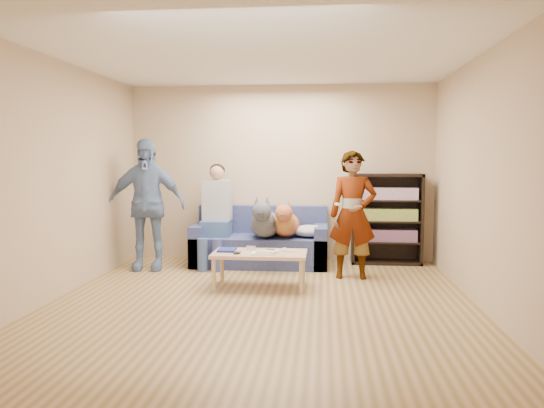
# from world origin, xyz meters

# --- Properties ---
(ground) EXTENTS (5.00, 5.00, 0.00)m
(ground) POSITION_xyz_m (0.00, 0.00, 0.00)
(ground) COLOR olive
(ground) RESTS_ON ground
(ceiling) EXTENTS (5.00, 5.00, 0.00)m
(ceiling) POSITION_xyz_m (0.00, 0.00, 2.60)
(ceiling) COLOR white
(ceiling) RESTS_ON ground
(wall_back) EXTENTS (4.50, 0.00, 4.50)m
(wall_back) POSITION_xyz_m (0.00, 2.50, 1.30)
(wall_back) COLOR tan
(wall_back) RESTS_ON ground
(wall_front) EXTENTS (4.50, 0.00, 4.50)m
(wall_front) POSITION_xyz_m (0.00, -2.50, 1.30)
(wall_front) COLOR tan
(wall_front) RESTS_ON ground
(wall_left) EXTENTS (0.00, 5.00, 5.00)m
(wall_left) POSITION_xyz_m (-2.25, 0.00, 1.30)
(wall_left) COLOR tan
(wall_left) RESTS_ON ground
(wall_right) EXTENTS (0.00, 5.00, 5.00)m
(wall_right) POSITION_xyz_m (2.25, 0.00, 1.30)
(wall_right) COLOR tan
(wall_right) RESTS_ON ground
(blanket) EXTENTS (0.47, 0.40, 0.16)m
(blanket) POSITION_xyz_m (0.46, 1.96, 0.51)
(blanket) COLOR #AEAEB3
(blanket) RESTS_ON sofa
(person_standing_right) EXTENTS (0.59, 0.39, 1.62)m
(person_standing_right) POSITION_xyz_m (1.01, 1.35, 0.81)
(person_standing_right) COLOR gray
(person_standing_right) RESTS_ON ground
(person_standing_left) EXTENTS (1.09, 0.56, 1.79)m
(person_standing_left) POSITION_xyz_m (-1.77, 1.62, 0.89)
(person_standing_left) COLOR #758BBC
(person_standing_left) RESTS_ON ground
(held_controller) EXTENTS (0.07, 0.12, 0.03)m
(held_controller) POSITION_xyz_m (0.81, 1.15, 0.96)
(held_controller) COLOR white
(held_controller) RESTS_ON person_standing_right
(notebook_blue) EXTENTS (0.20, 0.26, 0.03)m
(notebook_blue) POSITION_xyz_m (-0.50, 0.79, 0.43)
(notebook_blue) COLOR navy
(notebook_blue) RESTS_ON coffee_table
(papers) EXTENTS (0.26, 0.20, 0.02)m
(papers) POSITION_xyz_m (-0.05, 0.64, 0.43)
(papers) COLOR silver
(papers) RESTS_ON coffee_table
(magazine) EXTENTS (0.22, 0.17, 0.01)m
(magazine) POSITION_xyz_m (-0.02, 0.66, 0.44)
(magazine) COLOR #A9A287
(magazine) RESTS_ON coffee_table
(camera_silver) EXTENTS (0.11, 0.06, 0.05)m
(camera_silver) POSITION_xyz_m (-0.22, 0.86, 0.45)
(camera_silver) COLOR silver
(camera_silver) RESTS_ON coffee_table
(controller_a) EXTENTS (0.04, 0.13, 0.03)m
(controller_a) POSITION_xyz_m (0.18, 0.84, 0.43)
(controller_a) COLOR silver
(controller_a) RESTS_ON coffee_table
(controller_b) EXTENTS (0.09, 0.06, 0.03)m
(controller_b) POSITION_xyz_m (0.26, 0.76, 0.43)
(controller_b) COLOR white
(controller_b) RESTS_ON coffee_table
(headphone_cup_a) EXTENTS (0.07, 0.07, 0.02)m
(headphone_cup_a) POSITION_xyz_m (0.10, 0.72, 0.43)
(headphone_cup_a) COLOR white
(headphone_cup_a) RESTS_ON coffee_table
(headphone_cup_b) EXTENTS (0.07, 0.07, 0.02)m
(headphone_cup_b) POSITION_xyz_m (0.10, 0.80, 0.43)
(headphone_cup_b) COLOR white
(headphone_cup_b) RESTS_ON coffee_table
(pen_orange) EXTENTS (0.13, 0.06, 0.01)m
(pen_orange) POSITION_xyz_m (-0.12, 0.58, 0.42)
(pen_orange) COLOR #C25D1B
(pen_orange) RESTS_ON coffee_table
(pen_black) EXTENTS (0.13, 0.08, 0.01)m
(pen_black) POSITION_xyz_m (0.02, 0.92, 0.42)
(pen_black) COLOR black
(pen_black) RESTS_ON coffee_table
(wallet) EXTENTS (0.07, 0.12, 0.02)m
(wallet) POSITION_xyz_m (-0.35, 0.62, 0.43)
(wallet) COLOR black
(wallet) RESTS_ON coffee_table
(sofa) EXTENTS (1.90, 0.85, 0.82)m
(sofa) POSITION_xyz_m (-0.25, 2.10, 0.28)
(sofa) COLOR #515B93
(sofa) RESTS_ON ground
(person_seated) EXTENTS (0.40, 0.73, 1.47)m
(person_seated) POSITION_xyz_m (-0.88, 1.97, 0.77)
(person_seated) COLOR #426492
(person_seated) RESTS_ON sofa
(dog_gray) EXTENTS (0.42, 1.25, 0.60)m
(dog_gray) POSITION_xyz_m (-0.16, 1.84, 0.64)
(dog_gray) COLOR #51555C
(dog_gray) RESTS_ON sofa
(dog_tan) EXTENTS (0.38, 1.15, 0.55)m
(dog_tan) POSITION_xyz_m (0.12, 1.92, 0.62)
(dog_tan) COLOR #BC5C39
(dog_tan) RESTS_ON sofa
(coffee_table) EXTENTS (1.10, 0.60, 0.42)m
(coffee_table) POSITION_xyz_m (-0.10, 0.74, 0.37)
(coffee_table) COLOR tan
(coffee_table) RESTS_ON ground
(bookshelf) EXTENTS (1.00, 0.34, 1.30)m
(bookshelf) POSITION_xyz_m (1.55, 2.33, 0.68)
(bookshelf) COLOR black
(bookshelf) RESTS_ON ground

